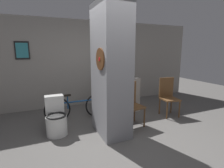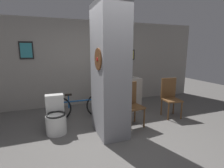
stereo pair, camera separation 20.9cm
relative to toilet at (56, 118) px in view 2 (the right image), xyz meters
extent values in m
plane|color=#5B5956|center=(0.99, -0.85, -0.32)|extent=(14.00, 14.00, 0.00)
cube|color=gray|center=(0.99, 1.78, 0.98)|extent=(8.00, 0.06, 2.60)
cube|color=black|center=(-0.61, 1.73, 1.38)|extent=(0.36, 0.02, 0.48)
cube|color=teal|center=(-0.61, 1.72, 1.38)|extent=(0.30, 0.01, 0.39)
cube|color=black|center=(2.49, 1.73, 1.23)|extent=(0.44, 0.02, 0.34)
cube|color=#E0CC4C|center=(2.49, 1.72, 1.23)|extent=(0.36, 0.01, 0.28)
cube|color=gray|center=(1.06, -0.39, 0.98)|extent=(0.55, 0.92, 2.60)
cylinder|color=#593319|center=(0.77, -0.57, 1.23)|extent=(0.03, 0.40, 0.40)
cylinder|color=red|center=(0.76, -0.57, 1.23)|extent=(0.01, 0.07, 0.07)
cube|color=gray|center=(1.74, 0.68, 0.16)|extent=(1.15, 0.44, 0.95)
cylinder|color=silver|center=(0.00, -0.07, -0.12)|extent=(0.42, 0.42, 0.40)
torus|color=black|center=(0.00, -0.07, 0.10)|extent=(0.40, 0.40, 0.04)
cube|color=silver|center=(0.00, 0.20, 0.27)|extent=(0.38, 0.20, 0.37)
cylinder|color=brown|center=(1.50, -0.50, -0.10)|extent=(0.04, 0.04, 0.44)
cylinder|color=brown|center=(1.85, -0.46, -0.10)|extent=(0.04, 0.04, 0.44)
cylinder|color=brown|center=(1.45, -0.15, -0.10)|extent=(0.04, 0.04, 0.44)
cylinder|color=brown|center=(1.81, -0.10, -0.10)|extent=(0.04, 0.04, 0.44)
cube|color=brown|center=(1.65, -0.30, 0.14)|extent=(0.46, 0.46, 0.04)
cube|color=brown|center=(1.63, -0.11, 0.42)|extent=(0.41, 0.08, 0.52)
cylinder|color=brown|center=(2.63, -0.30, -0.10)|extent=(0.04, 0.04, 0.44)
cylinder|color=brown|center=(2.99, -0.35, -0.10)|extent=(0.04, 0.04, 0.44)
cylinder|color=brown|center=(2.68, 0.06, -0.10)|extent=(0.04, 0.04, 0.44)
cylinder|color=brown|center=(3.04, 0.01, -0.10)|extent=(0.04, 0.04, 0.44)
cube|color=brown|center=(2.83, -0.15, 0.14)|extent=(0.47, 0.47, 0.04)
cube|color=brown|center=(2.86, 0.04, 0.42)|extent=(0.41, 0.09, 0.52)
torus|color=black|center=(0.09, 0.56, -0.01)|extent=(0.62, 0.04, 0.62)
torus|color=black|center=(1.08, 0.56, -0.01)|extent=(0.62, 0.04, 0.62)
cylinder|color=#194C8C|center=(0.58, 0.56, 0.15)|extent=(0.91, 0.04, 0.04)
cylinder|color=#194C8C|center=(0.34, 0.56, 0.15)|extent=(0.03, 0.03, 0.32)
cylinder|color=#194C8C|center=(1.03, 0.56, 0.15)|extent=(0.03, 0.03, 0.29)
cube|color=black|center=(0.34, 0.56, 0.33)|extent=(0.16, 0.06, 0.04)
cylinder|color=#262626|center=(1.03, 0.56, 0.30)|extent=(0.03, 0.42, 0.03)
cylinder|color=silver|center=(1.87, 0.75, 0.73)|extent=(0.06, 0.06, 0.19)
cylinder|color=silver|center=(1.87, 0.75, 0.87)|extent=(0.03, 0.03, 0.08)
sphere|color=#333333|center=(1.87, 0.75, 0.92)|extent=(0.03, 0.03, 0.03)
camera|label=1|loc=(-0.29, -3.57, 1.40)|focal=28.00mm
camera|label=2|loc=(-0.09, -3.65, 1.40)|focal=28.00mm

